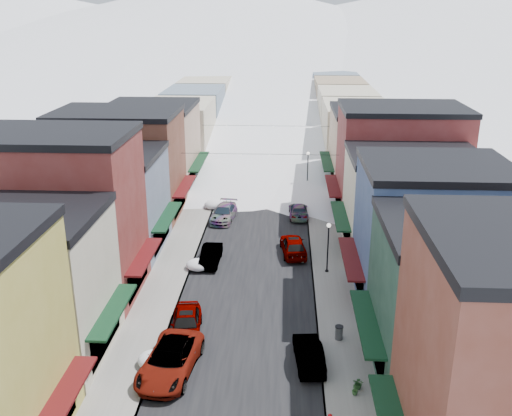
# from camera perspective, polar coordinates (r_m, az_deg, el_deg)

# --- Properties ---
(road) EXTENTS (10.00, 160.00, 0.01)m
(road) POSITION_cam_1_polar(r_m,az_deg,el_deg) (80.21, 1.04, 4.57)
(road) COLOR black
(road) RESTS_ON ground
(sidewalk_left) EXTENTS (3.20, 160.00, 0.15)m
(sidewalk_left) POSITION_cam_1_polar(r_m,az_deg,el_deg) (80.68, -3.67, 4.67)
(sidewalk_left) COLOR gray
(sidewalk_left) RESTS_ON ground
(sidewalk_right) EXTENTS (3.20, 160.00, 0.15)m
(sidewalk_right) POSITION_cam_1_polar(r_m,az_deg,el_deg) (80.24, 5.77, 4.53)
(sidewalk_right) COLOR gray
(sidewalk_right) RESTS_ON ground
(curb_left) EXTENTS (0.10, 160.00, 0.15)m
(curb_left) POSITION_cam_1_polar(r_m,az_deg,el_deg) (80.52, -2.57, 4.66)
(curb_left) COLOR slate
(curb_left) RESTS_ON ground
(curb_right) EXTENTS (0.10, 160.00, 0.15)m
(curb_right) POSITION_cam_1_polar(r_m,az_deg,el_deg) (80.18, 4.66, 4.56)
(curb_right) COLOR slate
(curb_right) RESTS_ON ground
(bldg_l_cream) EXTENTS (11.30, 8.20, 9.50)m
(bldg_l_cream) POSITION_cam_1_polar(r_m,az_deg,el_deg) (37.42, -22.57, -7.16)
(bldg_l_cream) COLOR #C2B79C
(bldg_l_cream) RESTS_ON ground
(bldg_l_brick_near) EXTENTS (12.30, 8.20, 12.50)m
(bldg_l_brick_near) POSITION_cam_1_polar(r_m,az_deg,el_deg) (43.76, -19.11, -0.77)
(bldg_l_brick_near) COLOR maroon
(bldg_l_brick_near) RESTS_ON ground
(bldg_l_grayblue) EXTENTS (11.30, 9.20, 9.00)m
(bldg_l_grayblue) POSITION_cam_1_polar(r_m,az_deg,el_deg) (51.67, -15.00, 0.64)
(bldg_l_grayblue) COLOR slate
(bldg_l_grayblue) RESTS_ON ground
(bldg_l_brick_far) EXTENTS (13.30, 9.20, 11.00)m
(bldg_l_brick_far) POSITION_cam_1_polar(r_m,az_deg,el_deg) (59.91, -13.45, 4.33)
(bldg_l_brick_far) COLOR brown
(bldg_l_brick_far) RESTS_ON ground
(bldg_l_tan) EXTENTS (11.30, 11.20, 10.00)m
(bldg_l_tan) POSITION_cam_1_polar(r_m,az_deg,el_deg) (69.15, -10.36, 6.11)
(bldg_l_tan) COLOR tan
(bldg_l_tan) RESTS_ON ground
(bldg_r_green) EXTENTS (11.30, 9.20, 9.50)m
(bldg_r_green) POSITION_cam_1_polar(r_m,az_deg,el_deg) (35.07, 20.38, -8.69)
(bldg_r_green) COLOR #1E3F30
(bldg_r_green) RESTS_ON ground
(bldg_r_blue) EXTENTS (11.30, 9.20, 10.50)m
(bldg_r_blue) POSITION_cam_1_polar(r_m,az_deg,el_deg) (42.73, 17.09, -2.47)
(bldg_r_blue) COLOR #354C7A
(bldg_r_blue) RESTS_ON ground
(bldg_r_cream) EXTENTS (12.30, 9.20, 9.00)m
(bldg_r_cream) POSITION_cam_1_polar(r_m,az_deg,el_deg) (51.32, 15.28, 0.48)
(bldg_r_cream) COLOR #EDE6BF
(bldg_r_cream) RESTS_ON ground
(bldg_r_brick_far) EXTENTS (13.30, 9.20, 11.50)m
(bldg_r_brick_far) POSITION_cam_1_polar(r_m,az_deg,el_deg) (59.52, 14.15, 4.43)
(bldg_r_brick_far) COLOR maroon
(bldg_r_brick_far) RESTS_ON ground
(bldg_r_tan) EXTENTS (11.30, 11.20, 9.50)m
(bldg_r_tan) POSITION_cam_1_polar(r_m,az_deg,el_deg) (69.14, 11.77, 5.80)
(bldg_r_tan) COLOR tan
(bldg_r_tan) RESTS_ON ground
(distant_blocks) EXTENTS (34.00, 55.00, 8.00)m
(distant_blocks) POSITION_cam_1_polar(r_m,az_deg,el_deg) (101.87, 1.52, 10.06)
(distant_blocks) COLOR gray
(distant_blocks) RESTS_ON ground
(mountain_ridge) EXTENTS (670.00, 340.00, 34.00)m
(mountain_ridge) POSITION_cam_1_polar(r_m,az_deg,el_deg) (295.56, -1.32, 18.22)
(mountain_ridge) COLOR silver
(mountain_ridge) RESTS_ON ground
(overhead_cables) EXTENTS (16.40, 15.04, 0.04)m
(overhead_cables) POSITION_cam_1_polar(r_m,az_deg,el_deg) (66.60, 0.68, 6.97)
(overhead_cables) COLOR black
(overhead_cables) RESTS_ON ground
(car_white_suv) EXTENTS (3.56, 6.47, 1.71)m
(car_white_suv) POSITION_cam_1_polar(r_m,az_deg,el_deg) (35.24, -8.60, -14.82)
(car_white_suv) COLOR #BCBCBE
(car_white_suv) RESTS_ON ground
(car_silver_sedan) EXTENTS (2.45, 5.03, 1.65)m
(car_silver_sedan) POSITION_cam_1_polar(r_m,az_deg,el_deg) (38.77, -6.98, -11.34)
(car_silver_sedan) COLOR #9EA0A6
(car_silver_sedan) RESTS_ON ground
(car_dark_hatch) EXTENTS (1.62, 4.40, 1.44)m
(car_dark_hatch) POSITION_cam_1_polar(r_m,az_deg,el_deg) (48.57, -4.56, -4.75)
(car_dark_hatch) COLOR black
(car_dark_hatch) RESTS_ON ground
(car_silver_wagon) EXTENTS (2.68, 5.44, 1.52)m
(car_silver_wagon) POSITION_cam_1_polar(r_m,az_deg,el_deg) (58.22, -3.23, -0.49)
(car_silver_wagon) COLOR #A1A3AA
(car_silver_wagon) RESTS_ON ground
(car_green_sedan) EXTENTS (2.00, 4.60, 1.47)m
(car_green_sedan) POSITION_cam_1_polar(r_m,az_deg,el_deg) (35.82, 5.30, -14.27)
(car_green_sedan) COLOR black
(car_green_sedan) RESTS_ON ground
(car_gray_suv) EXTENTS (2.61, 5.22, 1.71)m
(car_gray_suv) POSITION_cam_1_polar(r_m,az_deg,el_deg) (50.20, 3.75, -3.73)
(car_gray_suv) COLOR gray
(car_gray_suv) RESTS_ON ground
(car_black_sedan) EXTENTS (2.07, 4.83, 1.39)m
(car_black_sedan) POSITION_cam_1_polar(r_m,az_deg,el_deg) (59.17, 4.26, -0.25)
(car_black_sedan) COLOR black
(car_black_sedan) RESTS_ON ground
(car_lane_silver) EXTENTS (1.88, 4.11, 1.37)m
(car_lane_silver) POSITION_cam_1_polar(r_m,az_deg,el_deg) (70.00, -0.75, 2.93)
(car_lane_silver) COLOR #9DA0A5
(car_lane_silver) RESTS_ON ground
(car_lane_white) EXTENTS (2.56, 5.44, 1.50)m
(car_lane_white) POSITION_cam_1_polar(r_m,az_deg,el_deg) (91.76, 2.58, 6.94)
(car_lane_white) COLOR silver
(car_lane_white) RESTS_ON ground
(trash_can) EXTENTS (0.55, 0.55, 0.93)m
(trash_can) POSITION_cam_1_polar(r_m,az_deg,el_deg) (38.26, 8.30, -12.21)
(trash_can) COLOR #56585B
(trash_can) RESTS_ON sidewalk_right
(streetlamp_near) EXTENTS (0.35, 0.35, 4.21)m
(streetlamp_near) POSITION_cam_1_polar(r_m,az_deg,el_deg) (46.21, 7.23, -3.33)
(streetlamp_near) COLOR black
(streetlamp_near) RESTS_ON sidewalk_right
(streetlamp_far) EXTENTS (0.37, 0.37, 4.51)m
(streetlamp_far) POSITION_cam_1_polar(r_m,az_deg,el_deg) (67.45, 5.20, 4.25)
(streetlamp_far) COLOR black
(streetlamp_far) RESTS_ON sidewalk_right
(planter_near) EXTENTS (0.78, 0.74, 0.69)m
(planter_near) POSITION_cam_1_polar(r_m,az_deg,el_deg) (34.18, 10.23, -16.88)
(planter_near) COLOR #295727
(planter_near) RESTS_ON sidewalk_right
(planter_far) EXTENTS (0.48, 0.48, 0.60)m
(planter_far) POSITION_cam_1_polar(r_m,az_deg,el_deg) (33.74, 9.86, -17.49)
(planter_far) COLOR #2D5527
(planter_far) RESTS_ON sidewalk_right
(snow_pile_near) EXTENTS (2.28, 2.60, 0.96)m
(snow_pile_near) POSITION_cam_1_polar(r_m,az_deg,el_deg) (36.18, -9.87, -14.66)
(snow_pile_near) COLOR white
(snow_pile_near) RESTS_ON ground
(snow_pile_mid) EXTENTS (2.20, 2.56, 0.93)m
(snow_pile_mid) POSITION_cam_1_polar(r_m,az_deg,el_deg) (47.67, -5.66, -5.64)
(snow_pile_mid) COLOR white
(snow_pile_mid) RESTS_ON ground
(snow_pile_far) EXTENTS (2.34, 2.64, 0.99)m
(snow_pile_far) POSITION_cam_1_polar(r_m,az_deg,el_deg) (61.61, -4.09, 0.34)
(snow_pile_far) COLOR white
(snow_pile_far) RESTS_ON ground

